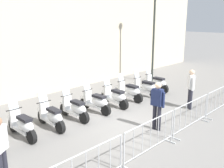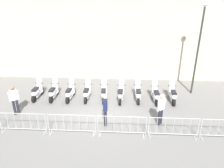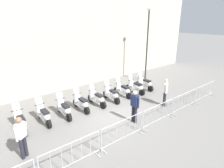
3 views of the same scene
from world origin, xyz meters
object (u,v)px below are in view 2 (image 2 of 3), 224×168
barrier_segment_3 (122,126)px  officer_mid_plaza (105,108)px  motorcycle_2 (70,93)px  motorcycle_1 (53,93)px  barrier_segment_1 (23,123)px  motorcycle_8 (173,95)px  officer_by_barriers (161,108)px  motorcycle_5 (121,95)px  motorcycle_6 (138,94)px  motorcycle_7 (156,96)px  barrier_segment_2 (72,124)px  motorcycle_4 (104,94)px  motorcycle_0 (37,92)px  street_lamp (199,42)px  officer_near_row_end (14,99)px  motorcycle_3 (87,93)px  barrier_segment_4 (173,128)px

barrier_segment_3 → officer_mid_plaza: (-0.84, 0.87, 0.45)m
motorcycle_2 → motorcycle_1: bearing=177.5°
barrier_segment_1 → motorcycle_8: bearing=24.0°
motorcycle_8 → officer_by_barriers: size_ratio=1.00×
motorcycle_5 → barrier_segment_1: (-4.76, -3.52, 0.07)m
motorcycle_1 → motorcycle_2: 1.09m
motorcycle_6 → motorcycle_7: same height
motorcycle_1 → barrier_segment_2: size_ratio=0.74×
barrier_segment_3 → officer_mid_plaza: bearing=134.2°
motorcycle_1 → motorcycle_4: same height
motorcycle_2 → motorcycle_6: size_ratio=1.00×
motorcycle_0 → motorcycle_7: (7.66, -0.16, 0.00)m
barrier_segment_1 → officer_by_barriers: 6.91m
officer_mid_plaza → motorcycle_1: bearing=142.0°
motorcycle_4 → officer_mid_plaza: officer_mid_plaza is taller
motorcycle_7 → street_lamp: bearing=28.6°
barrier_segment_3 → officer_near_row_end: size_ratio=1.35×
motorcycle_2 → street_lamp: 8.84m
motorcycle_2 → barrier_segment_1: 3.86m
motorcycle_7 → officer_by_barriers: bearing=-93.1°
motorcycle_6 → officer_by_barriers: 2.85m
motorcycle_7 → street_lamp: street_lamp is taller
motorcycle_3 → motorcycle_4: same height
motorcycle_2 → motorcycle_8: (6.56, 0.01, 0.00)m
motorcycle_0 → motorcycle_1: size_ratio=1.00×
motorcycle_1 → barrier_segment_4: bearing=-28.4°
motorcycle_7 → officer_by_barriers: 2.55m
motorcycle_4 → barrier_segment_3: motorcycle_4 is taller
motorcycle_7 → barrier_segment_3: bearing=-120.9°
motorcycle_6 → street_lamp: street_lamp is taller
barrier_segment_2 → motorcycle_2: bearing=104.6°
motorcycle_4 → street_lamp: bearing=12.8°
motorcycle_2 → motorcycle_6: (4.38, 0.05, 0.00)m
motorcycle_6 → officer_mid_plaza: officer_mid_plaza is taller
motorcycle_4 → officer_by_barriers: 4.12m
officer_by_barriers → officer_mid_plaza: bearing=-176.2°
motorcycle_4 → street_lamp: street_lamp is taller
barrier_segment_4 → motorcycle_6: bearing=110.4°
barrier_segment_4 → motorcycle_8: bearing=77.8°
motorcycle_4 → barrier_segment_3: size_ratio=0.74×
motorcycle_1 → barrier_segment_2: motorcycle_1 is taller
barrier_segment_1 → motorcycle_4: bearing=44.4°
motorcycle_6 → officer_mid_plaza: bearing=-123.6°
barrier_segment_3 → barrier_segment_4: bearing=-0.8°
motorcycle_7 → barrier_segment_4: 3.59m
motorcycle_0 → street_lamp: bearing=7.2°
motorcycle_0 → motorcycle_8: bearing=-0.4°
motorcycle_5 → motorcycle_7: same height
street_lamp → officer_mid_plaza: 7.48m
motorcycle_3 → motorcycle_5: size_ratio=1.00×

